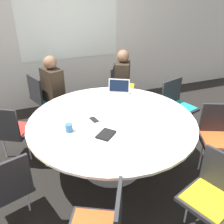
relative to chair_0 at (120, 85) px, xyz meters
name	(u,v)px	position (x,y,z in m)	size (l,w,h in m)	color
ground_plane	(112,167)	(-0.70, -1.46, -0.53)	(16.00, 16.00, 0.00)	black
wall_back	(69,33)	(-0.70, 0.75, 0.83)	(8.00, 0.07, 2.70)	silver
conference_table	(112,128)	(-0.70, -1.46, 0.08)	(2.01, 2.01, 0.73)	#B7B7BC
chair_0	(120,85)	(0.00, 0.00, 0.00)	(0.58, 0.59, 0.87)	#262628
chair_1	(43,95)	(-1.36, 0.02, 0.00)	(0.55, 0.56, 0.87)	#262628
chair_2	(9,129)	(-1.90, -0.89, 0.00)	(0.59, 0.58, 0.87)	#262628
chair_3	(6,185)	(-1.94, -1.94, 0.00)	(0.55, 0.54, 0.87)	#262628
chair_5	(213,191)	(-0.18, -2.68, 0.00)	(0.55, 0.56, 0.87)	#262628
chair_6	(218,133)	(0.54, -1.92, 0.00)	(0.57, 0.56, 0.87)	#262628
chair_7	(177,103)	(0.54, -1.01, 0.00)	(0.54, 0.53, 0.87)	#262628
person_0	(124,80)	(-0.04, -0.25, 0.19)	(0.36, 0.42, 1.22)	#2D2319
person_1	(54,87)	(-1.20, -0.17, 0.19)	(0.34, 0.42, 1.22)	#2D2319
laptop	(119,91)	(-0.36, -0.82, 0.26)	(0.38, 0.36, 0.21)	silver
spiral_notebook	(106,134)	(-0.89, -1.76, 0.22)	(0.26, 0.25, 0.02)	black
coffee_cup	(69,128)	(-1.24, -1.54, 0.25)	(0.08, 0.08, 0.09)	#33669E
cell_phone	(94,120)	(-0.91, -1.40, 0.21)	(0.10, 0.15, 0.01)	black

